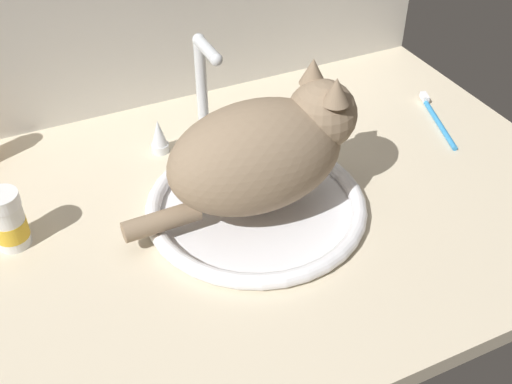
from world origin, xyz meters
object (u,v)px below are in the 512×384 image
at_px(cat, 268,150).
at_px(pill_bottle, 8,222).
at_px(toothbrush, 437,119).
at_px(faucet, 204,104).
at_px(sink_basin, 256,206).

relative_size(cat, pill_bottle, 3.99).
xyz_separation_m(cat, toothbrush, (0.41, 0.09, -0.11)).
relative_size(faucet, pill_bottle, 2.20).
bearing_deg(pill_bottle, faucet, 19.63).
bearing_deg(pill_bottle, sink_basin, -13.61).
distance_m(sink_basin, cat, 0.11).
height_order(sink_basin, faucet, faucet).
bearing_deg(toothbrush, pill_bottle, -179.82).
height_order(cat, toothbrush, cat).
height_order(faucet, pill_bottle, faucet).
distance_m(cat, pill_bottle, 0.40).
bearing_deg(faucet, cat, -84.58).
bearing_deg(faucet, pill_bottle, -160.37).
relative_size(pill_bottle, toothbrush, 0.53).
bearing_deg(cat, faucet, 95.42).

